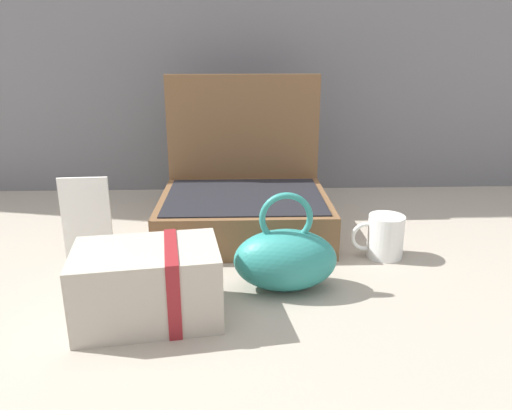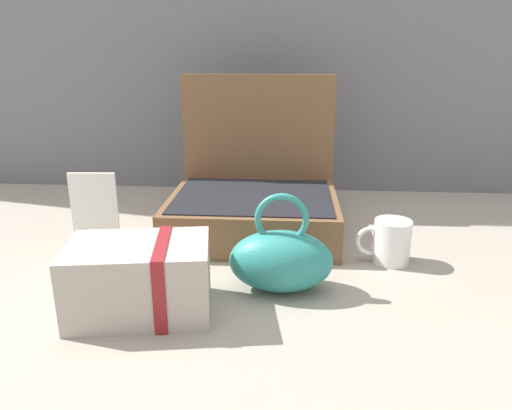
# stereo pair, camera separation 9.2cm
# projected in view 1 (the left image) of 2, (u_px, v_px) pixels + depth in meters

# --- Properties ---
(ground_plane) EXTENTS (6.00, 6.00, 0.00)m
(ground_plane) POSITION_uv_depth(u_px,v_px,m) (266.00, 266.00, 0.98)
(ground_plane) COLOR #9E9384
(open_suitcase) EXTENTS (0.38, 0.34, 0.35)m
(open_suitcase) POSITION_uv_depth(u_px,v_px,m) (244.00, 199.00, 1.15)
(open_suitcase) COLOR brown
(open_suitcase) RESTS_ON ground_plane
(teal_pouch_handbag) EXTENTS (0.19, 0.11, 0.18)m
(teal_pouch_handbag) POSITION_uv_depth(u_px,v_px,m) (285.00, 258.00, 0.87)
(teal_pouch_handbag) COLOR teal
(teal_pouch_handbag) RESTS_ON ground_plane
(cream_toiletry_bag) EXTENTS (0.24, 0.18, 0.12)m
(cream_toiletry_bag) POSITION_uv_depth(u_px,v_px,m) (150.00, 284.00, 0.78)
(cream_toiletry_bag) COLOR #B2A899
(cream_toiletry_bag) RESTS_ON ground_plane
(coffee_mug) EXTENTS (0.11, 0.07, 0.09)m
(coffee_mug) POSITION_uv_depth(u_px,v_px,m) (384.00, 236.00, 1.01)
(coffee_mug) COLOR white
(coffee_mug) RESTS_ON ground_plane
(info_card_left) EXTENTS (0.10, 0.01, 0.18)m
(info_card_left) POSITION_uv_depth(u_px,v_px,m) (87.00, 221.00, 0.97)
(info_card_left) COLOR white
(info_card_left) RESTS_ON ground_plane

